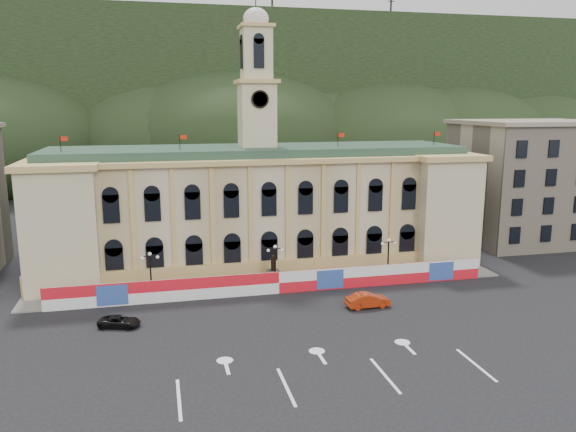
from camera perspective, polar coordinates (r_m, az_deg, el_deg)
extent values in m
plane|color=black|center=(50.52, 2.79, -13.30)|extent=(260.00, 260.00, 0.00)
cube|color=black|center=(174.58, -9.17, 11.51)|extent=(230.00, 70.00, 44.00)
cube|color=#595651|center=(161.59, 4.17, 14.49)|extent=(22.00, 8.00, 14.00)
cube|color=#595651|center=(156.21, -26.83, 11.97)|extent=(16.00, 7.00, 10.00)
cylinder|color=black|center=(175.35, 10.43, 20.67)|extent=(0.50, 0.50, 20.00)
cube|color=beige|center=(74.57, -3.07, 0.46)|extent=(55.00, 15.00, 14.00)
cube|color=tan|center=(68.50, -1.86, -5.51)|extent=(56.00, 0.80, 2.40)
cube|color=tan|center=(73.54, -3.13, 6.06)|extent=(56.20, 16.20, 0.60)
cube|color=#2C4937|center=(73.48, -3.14, 6.60)|extent=(53.00, 13.00, 1.20)
cube|color=beige|center=(73.27, -21.33, -0.50)|extent=(8.00, 17.00, 14.00)
cube|color=beige|center=(81.06, 13.64, 1.03)|extent=(8.00, 17.00, 14.00)
cube|color=beige|center=(73.24, -3.18, 10.19)|extent=(4.40, 4.40, 8.00)
cube|color=tan|center=(73.28, -3.21, 13.47)|extent=(5.20, 5.20, 0.50)
cube|color=beige|center=(73.48, -3.24, 16.04)|extent=(3.60, 3.60, 6.50)
cube|color=tan|center=(73.84, -3.27, 18.67)|extent=(4.20, 4.20, 0.40)
cylinder|color=black|center=(70.97, -2.86, 11.77)|extent=(2.20, 0.20, 2.20)
ellipsoid|color=silver|center=(73.96, -3.28, 19.37)|extent=(3.20, 3.20, 2.72)
cube|color=#BFB093|center=(94.33, 23.25, 3.08)|extent=(20.00, 16.00, 18.00)
cube|color=gray|center=(93.60, 23.70, 8.72)|extent=(21.00, 17.00, 0.60)
cube|color=red|center=(63.63, -0.93, -6.79)|extent=(50.00, 0.25, 2.50)
cube|color=#304EA0|center=(62.42, -17.42, -7.70)|extent=(3.20, 0.05, 2.20)
cube|color=#304EA0|center=(64.98, 4.30, -6.44)|extent=(3.20, 0.05, 2.20)
cube|color=#304EA0|center=(70.32, 15.30, -5.43)|extent=(3.20, 0.05, 2.20)
cube|color=slate|center=(66.55, -1.44, -7.03)|extent=(56.00, 5.50, 0.16)
cube|color=#595651|center=(66.53, -1.48, -6.29)|extent=(1.40, 1.40, 1.80)
cylinder|color=black|center=(66.04, -1.49, -4.89)|extent=(0.60, 0.60, 1.60)
sphere|color=black|center=(65.79, -1.50, -4.14)|extent=(0.44, 0.44, 0.44)
cylinder|color=black|center=(64.59, -13.67, -7.87)|extent=(0.44, 0.44, 0.30)
cylinder|color=black|center=(63.90, -13.76, -5.97)|extent=(0.18, 0.18, 4.80)
cube|color=black|center=(63.27, -13.86, -3.98)|extent=(1.60, 0.08, 0.08)
sphere|color=silver|center=(63.33, -14.58, -4.14)|extent=(0.36, 0.36, 0.36)
sphere|color=silver|center=(63.30, -13.13, -4.08)|extent=(0.36, 0.36, 0.36)
sphere|color=silver|center=(63.20, -13.87, -3.76)|extent=(0.40, 0.40, 0.40)
cylinder|color=black|center=(65.84, -1.30, -7.17)|extent=(0.44, 0.44, 0.30)
cylinder|color=black|center=(65.16, -1.31, -5.30)|extent=(0.18, 0.18, 4.80)
cube|color=black|center=(64.54, -1.32, -3.34)|extent=(1.60, 0.08, 0.08)
sphere|color=silver|center=(64.42, -2.02, -3.51)|extent=(0.36, 0.36, 0.36)
sphere|color=silver|center=(64.74, -0.63, -3.43)|extent=(0.36, 0.36, 0.36)
sphere|color=silver|center=(64.47, -1.32, -3.13)|extent=(0.40, 0.40, 0.40)
cylinder|color=black|center=(69.92, 10.06, -6.23)|extent=(0.44, 0.44, 0.30)
cylinder|color=black|center=(69.28, 10.13, -4.46)|extent=(0.18, 0.18, 4.80)
cube|color=black|center=(68.69, 10.19, -2.61)|extent=(1.60, 0.08, 0.08)
sphere|color=silver|center=(68.42, 9.57, -2.78)|extent=(0.36, 0.36, 0.36)
sphere|color=silver|center=(69.05, 10.80, -2.69)|extent=(0.36, 0.36, 0.36)
sphere|color=silver|center=(68.64, 10.20, -2.41)|extent=(0.40, 0.40, 0.40)
imported|color=#9F270B|center=(60.18, 8.11, -8.47)|extent=(1.98, 4.82, 1.55)
imported|color=black|center=(57.04, -16.75, -10.23)|extent=(4.01, 4.99, 1.11)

